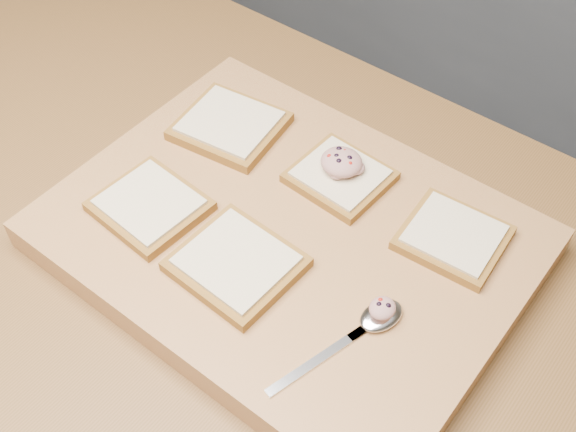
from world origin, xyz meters
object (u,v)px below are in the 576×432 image
at_px(cutting_board, 288,238).
at_px(spoon, 372,322).
at_px(bread_far_center, 340,176).
at_px(tuna_salad_dollop, 341,162).

relative_size(cutting_board, spoon, 3.08).
height_order(cutting_board, bread_far_center, bread_far_center).
distance_m(bread_far_center, spoon, 0.21).
relative_size(bread_far_center, tuna_salad_dollop, 2.22).
xyz_separation_m(cutting_board, bread_far_center, (0.00, 0.10, 0.03)).
bearing_deg(cutting_board, spoon, -18.63).
bearing_deg(spoon, bread_far_center, 134.49).
bearing_deg(bread_far_center, tuna_salad_dollop, 119.60).
height_order(bread_far_center, spoon, bread_far_center).
xyz_separation_m(bread_far_center, spoon, (0.15, -0.15, -0.00)).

